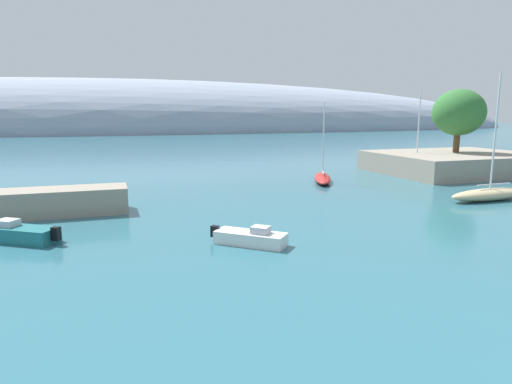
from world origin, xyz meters
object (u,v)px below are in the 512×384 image
sailboat_sand_mid_mooring (490,194)px  tree_clump_shore (459,113)px  motorboat_teal_alongside_breakwater (18,234)px  motorboat_white_foreground (250,238)px  sailboat_black_outer_mooring (416,169)px  sailboat_red_near_shore (322,178)px

sailboat_sand_mid_mooring → tree_clump_shore: bearing=-126.2°
sailboat_sand_mid_mooring → motorboat_teal_alongside_breakwater: size_ratio=2.22×
motorboat_white_foreground → motorboat_teal_alongside_breakwater: (-12.83, 4.97, 0.07)m
sailboat_sand_mid_mooring → sailboat_black_outer_mooring: 18.54m
sailboat_sand_mid_mooring → sailboat_red_near_shore: bearing=-59.8°
sailboat_red_near_shore → tree_clump_shore: bearing=-58.4°
motorboat_teal_alongside_breakwater → sailboat_black_outer_mooring: bearing=-122.9°
sailboat_black_outer_mooring → tree_clump_shore: bearing=63.6°
sailboat_red_near_shore → motorboat_teal_alongside_breakwater: sailboat_red_near_shore is taller
tree_clump_shore → motorboat_teal_alongside_breakwater: 51.70m
sailboat_red_near_shore → sailboat_sand_mid_mooring: bearing=-123.2°
tree_clump_shore → sailboat_red_near_shore: tree_clump_shore is taller
sailboat_sand_mid_mooring → motorboat_teal_alongside_breakwater: 36.67m
sailboat_red_near_shore → sailboat_black_outer_mooring: (14.98, 3.27, 0.01)m
tree_clump_shore → motorboat_white_foreground: bearing=-147.3°
tree_clump_shore → motorboat_teal_alongside_breakwater: tree_clump_shore is taller
tree_clump_shore → sailboat_sand_mid_mooring: size_ratio=0.73×
sailboat_red_near_shore → motorboat_white_foreground: bearing=168.4°
sailboat_red_near_shore → motorboat_white_foreground: (-14.90, -20.22, -0.05)m
tree_clump_shore → sailboat_sand_mid_mooring: 21.38m
sailboat_sand_mid_mooring → sailboat_black_outer_mooring: sailboat_sand_mid_mooring is taller
sailboat_sand_mid_mooring → motorboat_white_foreground: 24.56m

